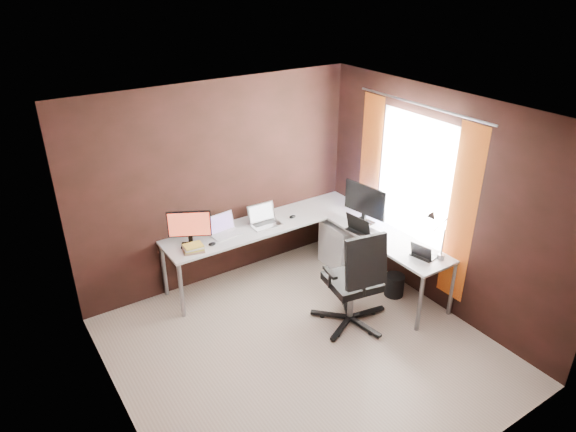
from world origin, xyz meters
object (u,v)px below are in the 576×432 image
object	(u,v)px
laptop_white	(224,230)
book_stack	(193,248)
desk_lamp	(436,230)
laptop_black_small	(423,254)
office_chair	(353,297)
drawer_pedestal	(342,243)
laptop_black_big	(361,229)
monitor_right	(365,202)
laptop_silver	(264,220)
monitor_left	(189,226)
wastebasket	(394,285)

from	to	relation	value
laptop_white	book_stack	xyz separation A→B (m)	(-0.48, -0.18, -0.01)
desk_lamp	laptop_black_small	bearing A→B (deg)	150.31
desk_lamp	office_chair	size ratio (longest dim) A/B	0.46
drawer_pedestal	laptop_black_big	size ratio (longest dim) A/B	1.54
drawer_pedestal	laptop_black_small	world-z (taller)	laptop_black_small
office_chair	monitor_right	bearing A→B (deg)	54.28
desk_lamp	drawer_pedestal	bearing A→B (deg)	108.01
laptop_silver	book_stack	bearing A→B (deg)	-170.43
monitor_left	laptop_black_big	world-z (taller)	monitor_left
laptop_silver	laptop_black_big	world-z (taller)	laptop_silver
book_stack	office_chair	xyz separation A→B (m)	(1.29, -1.28, -0.42)
laptop_black_small	office_chair	world-z (taller)	office_chair
drawer_pedestal	laptop_silver	bearing A→B (deg)	160.77
monitor_right	book_stack	distance (m)	2.14
laptop_white	office_chair	xyz separation A→B (m)	(0.81, -1.46, -0.43)
laptop_silver	laptop_black_big	distance (m)	1.21
laptop_black_big	laptop_black_small	bearing A→B (deg)	-175.30
monitor_right	book_stack	xyz separation A→B (m)	(-2.06, 0.53, -0.25)
office_chair	drawer_pedestal	bearing A→B (deg)	66.28
drawer_pedestal	wastebasket	xyz separation A→B (m)	(0.07, -0.93, -0.17)
book_stack	wastebasket	distance (m)	2.45
desk_lamp	wastebasket	size ratio (longest dim) A/B	2.06
laptop_silver	laptop_black_big	size ratio (longest dim) A/B	0.96
desk_lamp	office_chair	distance (m)	1.15
laptop_white	laptop_silver	xyz separation A→B (m)	(0.53, -0.04, 0.00)
monitor_left	wastebasket	bearing A→B (deg)	-4.25
monitor_left	drawer_pedestal	bearing A→B (deg)	17.75
monitor_left	book_stack	distance (m)	0.25
monitor_left	wastebasket	size ratio (longest dim) A/B	1.66
monitor_left	book_stack	xyz separation A→B (m)	(-0.03, -0.14, -0.21)
drawer_pedestal	wastebasket	world-z (taller)	drawer_pedestal
monitor_right	wastebasket	xyz separation A→B (m)	(0.01, -0.61, -0.88)
laptop_white	office_chair	distance (m)	1.72
monitor_right	laptop_black_big	distance (m)	0.35
drawer_pedestal	monitor_left	xyz separation A→B (m)	(-1.97, 0.35, 0.67)
monitor_left	laptop_black_small	distance (m)	2.62
monitor_right	laptop_white	world-z (taller)	monitor_right
drawer_pedestal	laptop_black_small	bearing A→B (deg)	-87.97
office_chair	desk_lamp	bearing A→B (deg)	-10.50
monitor_right	wastebasket	size ratio (longest dim) A/B	2.27
monitor_left	monitor_right	xyz separation A→B (m)	(2.03, -0.66, 0.04)
book_stack	monitor_right	bearing A→B (deg)	-14.30
laptop_white	laptop_black_small	world-z (taller)	laptop_white
book_stack	laptop_white	bearing A→B (deg)	20.63
laptop_black_small	book_stack	bearing A→B (deg)	41.35
laptop_silver	book_stack	size ratio (longest dim) A/B	1.35
laptop_white	laptop_black_big	xyz separation A→B (m)	(1.39, -0.89, 0.00)
laptop_white	monitor_right	bearing A→B (deg)	-30.20
laptop_black_big	desk_lamp	distance (m)	0.97
laptop_white	laptop_silver	size ratio (longest dim) A/B	0.99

